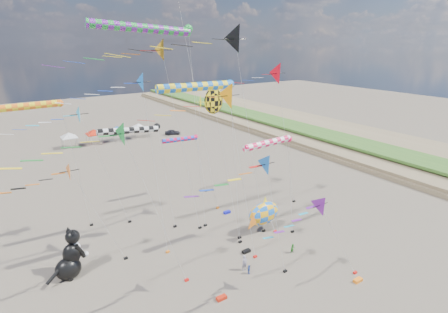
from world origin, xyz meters
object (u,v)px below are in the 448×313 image
cat_inflatable (69,254)px  child_green (293,248)px  person_adult (245,263)px  child_blue (249,269)px  fish_inflatable (263,214)px  parked_car (173,132)px

cat_inflatable → child_green: size_ratio=4.65×
person_adult → child_blue: size_ratio=1.73×
person_adult → child_blue: person_adult is taller
child_green → person_adult: bearing=175.5°
fish_inflatable → person_adult: bearing=-143.0°
fish_inflatable → person_adult: 7.90m
child_blue → person_adult: bearing=57.7°
child_green → child_blue: size_ratio=1.10×
child_green → child_blue: (-5.96, -0.20, -0.05)m
child_blue → parked_car: 54.18m
fish_inflatable → parked_car: 47.39m
cat_inflatable → fish_inflatable: (20.24, -3.73, -0.12)m
fish_inflatable → child_blue: bearing=-139.1°
cat_inflatable → fish_inflatable: cat_inflatable is taller
person_adult → child_green: bearing=-7.5°
cat_inflatable → child_green: bearing=-46.5°
person_adult → child_blue: (0.02, -0.68, -0.34)m
cat_inflatable → fish_inflatable: 20.59m
cat_inflatable → parked_car: size_ratio=1.34×
cat_inflatable → fish_inflatable: size_ratio=0.86×
fish_inflatable → child_green: fish_inflatable is taller
child_blue → parked_car: size_ratio=0.26×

